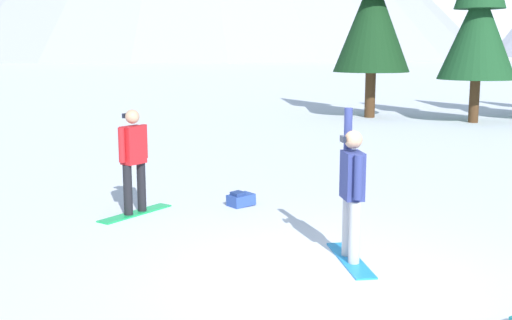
{
  "coord_description": "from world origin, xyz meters",
  "views": [
    {
      "loc": [
        2.31,
        -7.37,
        2.83
      ],
      "look_at": [
        -1.89,
        2.12,
        1.0
      ],
      "focal_mm": 44.87,
      "sensor_mm": 36.0,
      "label": 1
    }
  ],
  "objects": [
    {
      "name": "backpack_blue",
      "position": [
        -2.5,
        2.82,
        0.12
      ],
      "size": [
        0.49,
        0.55,
        0.27
      ],
      "color": "#2D4C9E",
      "rests_on": "ground_plane"
    },
    {
      "name": "snowboarder_foreground",
      "position": [
        0.14,
        0.68,
        0.97
      ],
      "size": [
        1.02,
        1.4,
        2.04
      ],
      "color": "#1E8CD8",
      "rests_on": "ground_plane"
    },
    {
      "name": "pine_tree_twin",
      "position": [
        0.06,
        18.23,
        4.07
      ],
      "size": [
        2.88,
        2.88,
        7.46
      ],
      "color": "#472D19",
      "rests_on": "ground_plane"
    },
    {
      "name": "pine_tree_broad",
      "position": [
        -4.01,
        18.42,
        4.58
      ],
      "size": [
        3.07,
        3.07,
        8.41
      ],
      "color": "#472D19",
      "rests_on": "ground_plane"
    },
    {
      "name": "ground_plane",
      "position": [
        0.0,
        0.0,
        0.0
      ],
      "size": [
        800.0,
        800.0,
        0.0
      ],
      "primitive_type": "plane",
      "color": "silver"
    },
    {
      "name": "snowboarder_midground",
      "position": [
        -3.92,
        1.56,
        0.96
      ],
      "size": [
        0.57,
        1.54,
        1.81
      ],
      "color": "#19B259",
      "rests_on": "ground_plane"
    }
  ]
}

